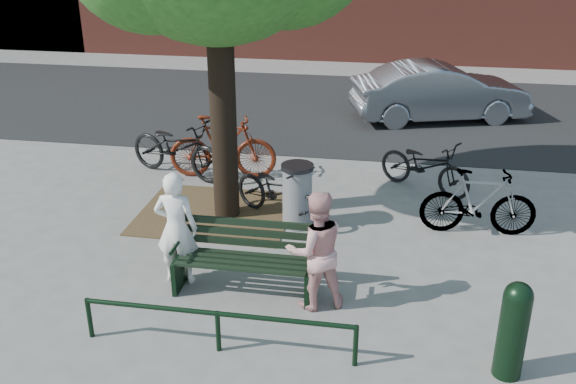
% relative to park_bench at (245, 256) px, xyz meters
% --- Properties ---
extents(ground, '(90.00, 90.00, 0.00)m').
position_rel_park_bench_xyz_m(ground, '(0.00, -0.08, -0.48)').
color(ground, gray).
rests_on(ground, ground).
extents(dirt_pit, '(2.40, 2.00, 0.02)m').
position_rel_park_bench_xyz_m(dirt_pit, '(-1.00, 2.12, -0.47)').
color(dirt_pit, brown).
rests_on(dirt_pit, ground).
extents(road, '(40.00, 7.00, 0.01)m').
position_rel_park_bench_xyz_m(road, '(0.00, 8.42, -0.47)').
color(road, black).
rests_on(road, ground).
extents(park_bench, '(1.74, 0.54, 0.97)m').
position_rel_park_bench_xyz_m(park_bench, '(0.00, 0.00, 0.00)').
color(park_bench, black).
rests_on(park_bench, ground).
extents(guard_railing, '(3.06, 0.06, 0.51)m').
position_rel_park_bench_xyz_m(guard_railing, '(0.00, -1.28, -0.08)').
color(guard_railing, black).
rests_on(guard_railing, ground).
extents(person_left, '(0.56, 0.38, 1.53)m').
position_rel_park_bench_xyz_m(person_left, '(-0.90, 0.07, 0.29)').
color(person_left, white).
rests_on(person_left, ground).
extents(person_right, '(0.90, 0.81, 1.51)m').
position_rel_park_bench_xyz_m(person_right, '(0.93, -0.19, 0.28)').
color(person_right, '#E3A09C').
rests_on(person_right, ground).
extents(bollard, '(0.30, 0.30, 1.11)m').
position_rel_park_bench_xyz_m(bollard, '(3.08, -1.15, 0.11)').
color(bollard, black).
rests_on(bollard, ground).
extents(litter_bin, '(0.49, 0.49, 1.01)m').
position_rel_park_bench_xyz_m(litter_bin, '(0.37, 1.92, 0.03)').
color(litter_bin, gray).
rests_on(litter_bin, ground).
extents(bicycle_a, '(2.18, 1.40, 1.08)m').
position_rel_park_bench_xyz_m(bicycle_a, '(-2.11, 3.61, 0.06)').
color(bicycle_a, black).
rests_on(bicycle_a, ground).
extents(bicycle_b, '(1.99, 0.77, 1.17)m').
position_rel_park_bench_xyz_m(bicycle_b, '(-1.27, 3.65, 0.10)').
color(bicycle_b, '#561B0C').
rests_on(bicycle_b, ground).
extents(bicycle_c, '(1.82, 1.48, 0.93)m').
position_rel_park_bench_xyz_m(bicycle_c, '(0.03, 2.12, -0.01)').
color(bicycle_c, black).
rests_on(bicycle_c, ground).
extents(bicycle_d, '(1.72, 0.56, 1.02)m').
position_rel_park_bench_xyz_m(bicycle_d, '(3.06, 2.12, 0.03)').
color(bicycle_d, gray).
rests_on(bicycle_d, ground).
extents(bicycle_e, '(1.80, 1.46, 0.92)m').
position_rel_park_bench_xyz_m(bicycle_e, '(2.32, 3.67, -0.02)').
color(bicycle_e, black).
rests_on(bicycle_e, ground).
extents(parked_car, '(4.22, 2.51, 1.31)m').
position_rel_park_bench_xyz_m(parked_car, '(2.73, 7.97, 0.18)').
color(parked_car, gray).
rests_on(parked_car, ground).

